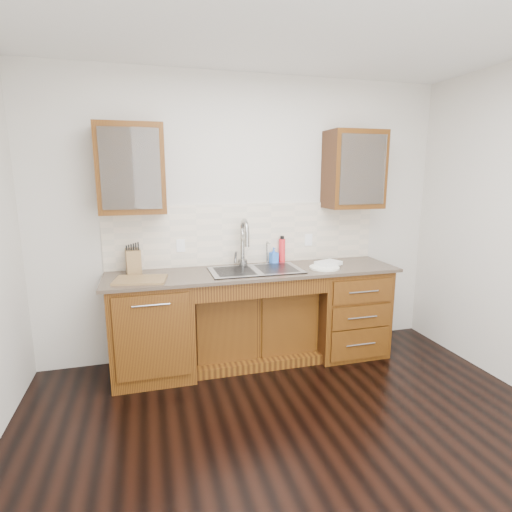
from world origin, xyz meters
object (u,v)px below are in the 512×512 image
object	(u,v)px
knife_block	(133,261)
cutting_board	(140,280)
water_bottle	(282,251)
soap_bottle	(274,255)
plate	(324,267)

from	to	relation	value
knife_block	cutting_board	bearing A→B (deg)	-84.32
water_bottle	cutting_board	xyz separation A→B (m)	(-1.38, -0.37, -0.11)
soap_bottle	water_bottle	world-z (taller)	water_bottle
cutting_board	water_bottle	bearing A→B (deg)	15.04
soap_bottle	plate	bearing A→B (deg)	-55.48
soap_bottle	cutting_board	bearing A→B (deg)	-178.80
soap_bottle	cutting_board	xyz separation A→B (m)	(-1.28, -0.35, -0.07)
plate	cutting_board	distance (m)	1.68
water_bottle	knife_block	distance (m)	1.43
water_bottle	soap_bottle	bearing A→B (deg)	-170.06
soap_bottle	knife_block	size ratio (longest dim) A/B	0.71
soap_bottle	water_bottle	distance (m)	0.10
water_bottle	plate	size ratio (longest dim) A/B	0.83
plate	knife_block	distance (m)	1.76
knife_block	cutting_board	distance (m)	0.30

